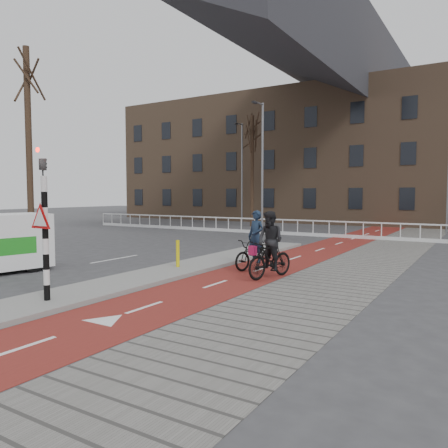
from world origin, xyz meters
The scene contains 14 objects.
ground centered at (0.00, 0.00, 0.00)m, with size 120.00×120.00×0.00m, color #38383A.
bike_lane centered at (1.50, 10.00, 0.01)m, with size 2.50×60.00×0.01m, color maroon.
sidewalk centered at (4.30, 10.00, 0.01)m, with size 3.00×60.00×0.01m, color slate.
curb_island centered at (-0.70, 4.00, 0.06)m, with size 1.80×16.00×0.12m, color gray.
traffic_signal centered at (-0.60, -2.02, 1.99)m, with size 0.80×0.80×3.68m.
bollard centered at (-0.83, 3.29, 0.57)m, with size 0.12×0.12×0.91m, color yellow.
cyclist_near centered at (1.36, 4.82, 0.69)m, with size 1.17×2.05×2.02m.
cyclist_far centered at (2.45, 3.64, 0.86)m, with size 1.04×2.00×2.06m.
railing centered at (-5.00, 17.00, 0.31)m, with size 28.00×0.10×0.99m.
townhouse_row centered at (-3.00, 32.00, 7.81)m, with size 46.00×10.00×15.90m.
tree_left centered at (-11.30, 5.06, 4.85)m, with size 0.31×0.31×9.71m, color #2F1F14.
tree_mid centered at (-7.99, 22.31, 4.35)m, with size 0.29×0.29×8.70m, color #2F1F14.
streetlight_near centered at (-2.81, 13.69, 3.81)m, with size 0.12×0.12×7.62m, color slate.
streetlight_left centered at (-8.85, 22.24, 4.07)m, with size 0.12×0.12×8.14m, color slate.
Camera 1 is at (8.13, -8.41, 2.60)m, focal length 35.00 mm.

